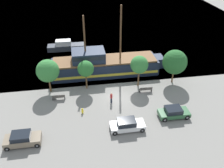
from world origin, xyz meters
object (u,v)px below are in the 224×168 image
(moored_boat_dockside, at_px, (66,46))
(pedestrian_walking_near, at_px, (111,98))
(pirate_ship, at_px, (103,65))
(parked_car_curb_mid, at_px, (174,112))
(bench_promenade_east, at_px, (146,89))
(parked_car_curb_rear, at_px, (22,139))
(fire_hydrant, at_px, (82,111))
(bench_promenade_west, at_px, (59,97))
(parked_car_curb_front, at_px, (127,125))

(moored_boat_dockside, height_order, pedestrian_walking_near, moored_boat_dockside)
(pirate_ship, xyz_separation_m, parked_car_curb_mid, (7.61, -13.04, -0.93))
(bench_promenade_east, bearing_deg, pirate_ship, 129.63)
(parked_car_curb_rear, bearing_deg, pedestrian_walking_near, 29.12)
(fire_hydrant, relative_size, bench_promenade_east, 0.39)
(parked_car_curb_mid, relative_size, bench_promenade_east, 2.03)
(moored_boat_dockside, relative_size, parked_car_curb_mid, 1.89)
(pirate_ship, xyz_separation_m, bench_promenade_west, (-7.44, -6.73, -1.19))
(fire_hydrant, bearing_deg, pedestrian_walking_near, 22.27)
(fire_hydrant, distance_m, bench_promenade_east, 10.47)
(pirate_ship, relative_size, parked_car_curb_mid, 4.75)
(parked_car_curb_mid, bearing_deg, pedestrian_walking_near, 150.24)
(parked_car_curb_mid, bearing_deg, bench_promenade_west, 157.26)
(pirate_ship, bearing_deg, parked_car_curb_rear, -127.10)
(parked_car_curb_front, bearing_deg, pedestrian_walking_near, 100.30)
(parked_car_curb_front, distance_m, bench_promenade_east, 8.98)
(pirate_ship, distance_m, parked_car_curb_front, 14.56)
(bench_promenade_west, height_order, pedestrian_walking_near, pedestrian_walking_near)
(fire_hydrant, bearing_deg, bench_promenade_west, 131.26)
(pedestrian_walking_near, bearing_deg, parked_car_curb_mid, -29.76)
(fire_hydrant, xyz_separation_m, bench_promenade_east, (9.82, 3.65, 0.04))
(fire_hydrant, distance_m, pedestrian_walking_near, 4.57)
(pirate_ship, height_order, fire_hydrant, pirate_ship)
(pirate_ship, distance_m, bench_promenade_east, 8.86)
(pirate_ship, relative_size, moored_boat_dockside, 2.51)
(pirate_ship, relative_size, fire_hydrant, 24.97)
(parked_car_curb_front, distance_m, parked_car_curb_mid, 6.72)
(moored_boat_dockside, xyz_separation_m, bench_promenade_west, (-1.12, -17.71, -0.33))
(parked_car_curb_mid, bearing_deg, pirate_ship, 120.27)
(pirate_ship, relative_size, parked_car_curb_rear, 4.62)
(bench_promenade_west, bearing_deg, parked_car_curb_front, -42.44)
(parked_car_curb_mid, bearing_deg, parked_car_curb_rear, -174.11)
(parked_car_curb_front, height_order, bench_promenade_west, parked_car_curb_front)
(parked_car_curb_rear, xyz_separation_m, bench_promenade_east, (16.94, 8.23, -0.29))
(pedestrian_walking_near, bearing_deg, moored_boat_dockside, 107.81)
(parked_car_curb_front, height_order, fire_hydrant, parked_car_curb_front)
(parked_car_curb_rear, bearing_deg, pirate_ship, 52.90)
(bench_promenade_west, bearing_deg, bench_promenade_east, -0.15)
(parked_car_curb_front, distance_m, pedestrian_walking_near, 5.91)
(parked_car_curb_mid, height_order, bench_promenade_east, parked_car_curb_mid)
(pirate_ship, bearing_deg, bench_promenade_east, -50.37)
(fire_hydrant, bearing_deg, pirate_ship, 67.94)
(fire_hydrant, bearing_deg, bench_promenade_east, 20.37)
(bench_promenade_east, bearing_deg, parked_car_curb_rear, -154.08)
(bench_promenade_east, height_order, bench_promenade_west, same)
(parked_car_curb_mid, bearing_deg, moored_boat_dockside, 120.12)
(parked_car_curb_front, distance_m, fire_hydrant, 6.67)
(moored_boat_dockside, relative_size, fire_hydrant, 9.93)
(moored_boat_dockside, distance_m, bench_promenade_east, 21.38)
(fire_hydrant, distance_m, bench_promenade_west, 4.89)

